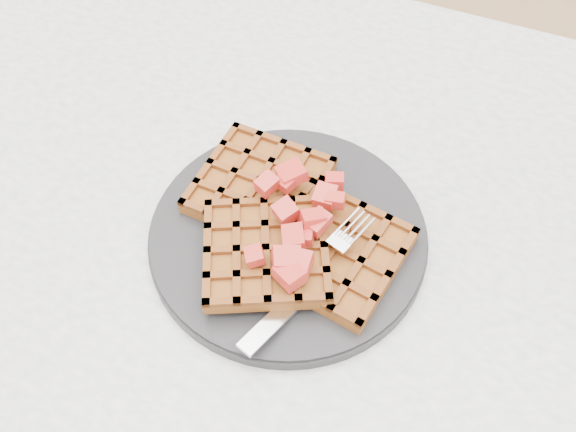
% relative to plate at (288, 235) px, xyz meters
% --- Properties ---
extents(table, '(1.20, 0.80, 0.75)m').
position_rel_plate_xyz_m(table, '(0.08, 0.02, -0.12)').
color(table, silver).
rests_on(table, ground).
extents(plate, '(0.27, 0.27, 0.02)m').
position_rel_plate_xyz_m(plate, '(0.00, 0.00, 0.00)').
color(plate, black).
rests_on(plate, table).
extents(waffles, '(0.22, 0.21, 0.03)m').
position_rel_plate_xyz_m(waffles, '(0.00, -0.00, 0.02)').
color(waffles, '#93511F').
rests_on(waffles, plate).
extents(strawberry_pile, '(0.15, 0.15, 0.02)m').
position_rel_plate_xyz_m(strawberry_pile, '(-0.00, 0.00, 0.05)').
color(strawberry_pile, '#A71310').
rests_on(strawberry_pile, waffles).
extents(fork, '(0.08, 0.18, 0.02)m').
position_rel_plate_xyz_m(fork, '(0.05, -0.04, 0.02)').
color(fork, silver).
rests_on(fork, plate).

